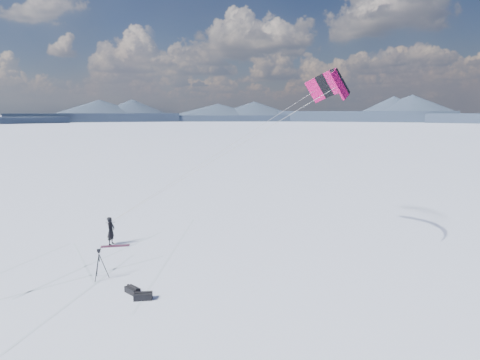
% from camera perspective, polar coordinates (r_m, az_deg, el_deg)
% --- Properties ---
extents(ground, '(1800.00, 1800.00, 0.00)m').
position_cam_1_polar(ground, '(21.07, -19.71, -12.36)').
color(ground, white).
extents(horizon_hills, '(704.00, 704.42, 9.57)m').
position_cam_1_polar(horizon_hills, '(19.95, -20.37, -1.40)').
color(horizon_hills, black).
rests_on(horizon_hills, ground).
extents(snow_tracks, '(14.76, 10.25, 0.01)m').
position_cam_1_polar(snow_tracks, '(21.10, -21.76, -12.44)').
color(snow_tracks, silver).
rests_on(snow_tracks, ground).
extents(snowkiter, '(0.40, 0.61, 1.66)m').
position_cam_1_polar(snowkiter, '(25.06, -17.79, -8.71)').
color(snowkiter, black).
rests_on(snowkiter, ground).
extents(snowboard, '(1.61, 0.84, 0.04)m').
position_cam_1_polar(snowboard, '(24.64, -17.31, -8.95)').
color(snowboard, maroon).
rests_on(snowboard, ground).
extents(tripod, '(0.73, 0.68, 1.45)m').
position_cam_1_polar(tripod, '(20.04, -19.38, -10.63)').
color(tripod, black).
rests_on(tripod, ground).
extents(gear_bag_a, '(0.82, 0.56, 0.34)m').
position_cam_1_polar(gear_bag_a, '(17.78, -13.63, -15.75)').
color(gear_bag_a, black).
rests_on(gear_bag_a, ground).
extents(gear_bag_b, '(0.79, 0.67, 0.33)m').
position_cam_1_polar(gear_bag_b, '(18.43, -15.05, -14.88)').
color(gear_bag_b, black).
rests_on(gear_bag_b, ground).
extents(power_kite, '(13.70, 5.79, 8.77)m').
position_cam_1_polar(power_kite, '(23.99, 12.87, 13.06)').
color(power_kite, '#AE094B').
rests_on(power_kite, ground).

